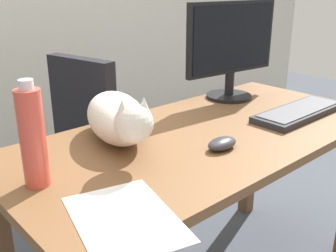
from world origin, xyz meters
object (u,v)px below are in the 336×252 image
object	(u,v)px
monitor	(232,47)
computer_mouse	(222,143)
water_bottle	(33,138)
keyboard	(299,112)
office_chair	(109,160)
cat	(118,118)

from	to	relation	value
monitor	computer_mouse	size ratio (longest dim) A/B	4.37
water_bottle	keyboard	bearing A→B (deg)	-8.39
office_chair	cat	distance (m)	0.70
office_chair	computer_mouse	xyz separation A→B (m)	(-0.07, -0.76, 0.34)
cat	water_bottle	xyz separation A→B (m)	(-0.33, -0.10, 0.05)
monitor	water_bottle	xyz separation A→B (m)	(-0.99, -0.19, -0.10)
keyboard	cat	size ratio (longest dim) A/B	0.77
cat	water_bottle	bearing A→B (deg)	-162.46
keyboard	computer_mouse	world-z (taller)	computer_mouse
cat	water_bottle	size ratio (longest dim) A/B	2.07
computer_mouse	cat	bearing A→B (deg)	126.91
computer_mouse	water_bottle	world-z (taller)	water_bottle
computer_mouse	water_bottle	bearing A→B (deg)	162.73
office_chair	keyboard	xyz separation A→B (m)	(0.40, -0.75, 0.34)
keyboard	monitor	bearing A→B (deg)	92.48
keyboard	computer_mouse	xyz separation A→B (m)	(-0.47, -0.02, 0.00)
office_chair	keyboard	bearing A→B (deg)	-61.75
water_bottle	monitor	bearing A→B (deg)	11.05
monitor	computer_mouse	world-z (taller)	monitor
office_chair	keyboard	world-z (taller)	office_chair
keyboard	computer_mouse	size ratio (longest dim) A/B	4.00
keyboard	office_chair	bearing A→B (deg)	118.25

